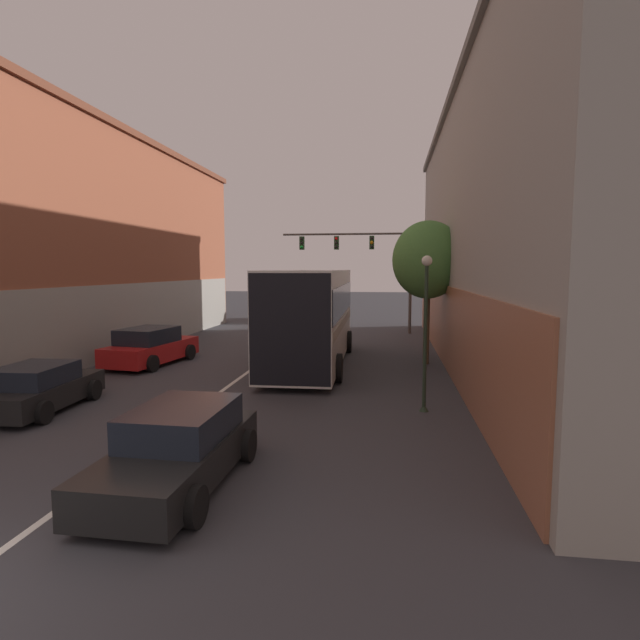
% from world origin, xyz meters
% --- Properties ---
extents(lane_center_line, '(0.14, 41.82, 0.01)m').
position_xyz_m(lane_center_line, '(0.00, 14.91, 0.00)').
color(lane_center_line, silver).
rests_on(lane_center_line, ground_plane).
extents(building_left_brick, '(8.26, 26.95, 10.18)m').
position_xyz_m(building_left_brick, '(-10.44, 16.94, 5.20)').
color(building_left_brick, '#995138').
rests_on(building_left_brick, ground_plane).
extents(building_right_storefront, '(9.23, 27.93, 10.54)m').
position_xyz_m(building_right_storefront, '(11.91, 16.17, 5.39)').
color(building_right_storefront, '#9E998E').
rests_on(building_right_storefront, ground_plane).
extents(bus, '(3.10, 10.13, 3.81)m').
position_xyz_m(bus, '(2.13, 15.28, 2.13)').
color(bus, silver).
rests_on(bus, ground_plane).
extents(hatchback_foreground, '(2.05, 4.26, 1.39)m').
position_xyz_m(hatchback_foreground, '(1.53, 3.79, 0.66)').
color(hatchback_foreground, black).
rests_on(hatchback_foreground, ground_plane).
extents(parked_car_left_near, '(2.55, 4.56, 1.51)m').
position_xyz_m(parked_car_left_near, '(-4.33, 14.40, 0.71)').
color(parked_car_left_near, red).
rests_on(parked_car_left_near, ground_plane).
extents(parked_car_left_mid, '(2.17, 4.55, 1.43)m').
position_xyz_m(parked_car_left_mid, '(-3.78, 31.80, 0.68)').
color(parked_car_left_mid, silver).
rests_on(parked_car_left_mid, ground_plane).
extents(parked_car_left_far, '(2.10, 3.89, 1.29)m').
position_xyz_m(parked_car_left_far, '(-4.19, 7.70, 0.61)').
color(parked_car_left_far, black).
rests_on(parked_car_left_far, ground_plane).
extents(traffic_signal_gantry, '(7.80, 0.36, 6.25)m').
position_xyz_m(traffic_signal_gantry, '(3.84, 25.80, 4.65)').
color(traffic_signal_gantry, '#514C47').
rests_on(traffic_signal_gantry, ground_plane).
extents(street_lamp, '(0.28, 0.28, 4.21)m').
position_xyz_m(street_lamp, '(6.20, 9.11, 2.26)').
color(street_lamp, '#233323').
rests_on(street_lamp, ground_plane).
extents(street_tree_near, '(2.83, 2.55, 5.78)m').
position_xyz_m(street_tree_near, '(6.73, 16.09, 4.20)').
color(street_tree_near, brown).
rests_on(street_tree_near, ground_plane).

